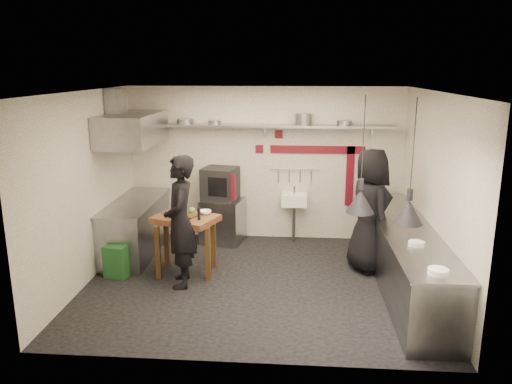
# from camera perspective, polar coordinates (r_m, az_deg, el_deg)

# --- Properties ---
(floor) EXTENTS (5.00, 5.00, 0.00)m
(floor) POSITION_cam_1_polar(r_m,az_deg,el_deg) (7.58, 0.00, -10.26)
(floor) COLOR black
(floor) RESTS_ON ground
(ceiling) EXTENTS (5.00, 5.00, 0.00)m
(ceiling) POSITION_cam_1_polar(r_m,az_deg,el_deg) (6.91, 0.00, 11.40)
(ceiling) COLOR silver
(ceiling) RESTS_ON floor
(wall_back) EXTENTS (5.00, 0.04, 2.80)m
(wall_back) POSITION_cam_1_polar(r_m,az_deg,el_deg) (9.16, 1.02, 3.23)
(wall_back) COLOR silver
(wall_back) RESTS_ON floor
(wall_front) EXTENTS (5.00, 0.04, 2.80)m
(wall_front) POSITION_cam_1_polar(r_m,az_deg,el_deg) (5.11, -1.83, -5.60)
(wall_front) COLOR silver
(wall_front) RESTS_ON floor
(wall_left) EXTENTS (0.04, 4.20, 2.80)m
(wall_left) POSITION_cam_1_polar(r_m,az_deg,el_deg) (7.72, -18.84, 0.41)
(wall_left) COLOR silver
(wall_left) RESTS_ON floor
(wall_right) EXTENTS (0.04, 4.20, 2.80)m
(wall_right) POSITION_cam_1_polar(r_m,az_deg,el_deg) (7.36, 19.79, -0.30)
(wall_right) COLOR silver
(wall_right) RESTS_ON floor
(red_band_horiz) EXTENTS (1.70, 0.02, 0.14)m
(red_band_horiz) POSITION_cam_1_polar(r_m,az_deg,el_deg) (9.09, 7.03, 4.83)
(red_band_horiz) COLOR maroon
(red_band_horiz) RESTS_ON wall_back
(red_band_vert) EXTENTS (0.14, 0.02, 1.10)m
(red_band_vert) POSITION_cam_1_polar(r_m,az_deg,el_deg) (9.22, 10.67, 1.79)
(red_band_vert) COLOR maroon
(red_band_vert) RESTS_ON wall_back
(red_tile_a) EXTENTS (0.14, 0.02, 0.14)m
(red_tile_a) POSITION_cam_1_polar(r_m,az_deg,el_deg) (9.04, 2.62, 6.60)
(red_tile_a) COLOR maroon
(red_tile_a) RESTS_ON wall_back
(red_tile_b) EXTENTS (0.14, 0.02, 0.14)m
(red_tile_b) POSITION_cam_1_polar(r_m,az_deg,el_deg) (9.10, 0.39, 4.94)
(red_tile_b) COLOR maroon
(red_tile_b) RESTS_ON wall_back
(back_shelf) EXTENTS (4.60, 0.34, 0.04)m
(back_shelf) POSITION_cam_1_polar(r_m,az_deg,el_deg) (8.88, 0.97, 7.58)
(back_shelf) COLOR slate
(back_shelf) RESTS_ON wall_back
(shelf_bracket_left) EXTENTS (0.04, 0.06, 0.24)m
(shelf_bracket_left) POSITION_cam_1_polar(r_m,az_deg,el_deg) (9.34, -10.78, 7.04)
(shelf_bracket_left) COLOR slate
(shelf_bracket_left) RESTS_ON wall_back
(shelf_bracket_mid) EXTENTS (0.04, 0.06, 0.24)m
(shelf_bracket_mid) POSITION_cam_1_polar(r_m,az_deg,el_deg) (9.04, 1.03, 7.05)
(shelf_bracket_mid) COLOR slate
(shelf_bracket_mid) RESTS_ON wall_back
(shelf_bracket_right) EXTENTS (0.04, 0.06, 0.24)m
(shelf_bracket_right) POSITION_cam_1_polar(r_m,az_deg,el_deg) (9.12, 13.11, 6.76)
(shelf_bracket_right) COLOR slate
(shelf_bracket_right) RESTS_ON wall_back
(pan_far_left) EXTENTS (0.35, 0.35, 0.09)m
(pan_far_left) POSITION_cam_1_polar(r_m,az_deg,el_deg) (9.07, -8.09, 7.99)
(pan_far_left) COLOR slate
(pan_far_left) RESTS_ON back_shelf
(pan_mid_left) EXTENTS (0.31, 0.31, 0.07)m
(pan_mid_left) POSITION_cam_1_polar(r_m,az_deg,el_deg) (8.97, -4.73, 7.95)
(pan_mid_left) COLOR slate
(pan_mid_left) RESTS_ON back_shelf
(stock_pot) EXTENTS (0.37, 0.37, 0.20)m
(stock_pot) POSITION_cam_1_polar(r_m,az_deg,el_deg) (8.85, 5.45, 8.28)
(stock_pot) COLOR slate
(stock_pot) RESTS_ON back_shelf
(pan_right) EXTENTS (0.31, 0.31, 0.08)m
(pan_right) POSITION_cam_1_polar(r_m,az_deg,el_deg) (8.90, 10.04, 7.77)
(pan_right) COLOR slate
(pan_right) RESTS_ON back_shelf
(oven_stand) EXTENTS (0.82, 0.77, 0.80)m
(oven_stand) POSITION_cam_1_polar(r_m,az_deg,el_deg) (9.14, -3.79, -3.29)
(oven_stand) COLOR slate
(oven_stand) RESTS_ON floor
(combi_oven) EXTENTS (0.68, 0.65, 0.58)m
(combi_oven) POSITION_cam_1_polar(r_m,az_deg,el_deg) (8.99, -4.12, 0.97)
(combi_oven) COLOR black
(combi_oven) RESTS_ON oven_stand
(oven_door) EXTENTS (0.51, 0.14, 0.46)m
(oven_door) POSITION_cam_1_polar(r_m,az_deg,el_deg) (8.74, -4.00, 0.59)
(oven_door) COLOR maroon
(oven_door) RESTS_ON combi_oven
(oven_glass) EXTENTS (0.34, 0.09, 0.34)m
(oven_glass) POSITION_cam_1_polar(r_m,az_deg,el_deg) (8.73, -4.43, 0.56)
(oven_glass) COLOR black
(oven_glass) RESTS_ON oven_door
(hand_sink) EXTENTS (0.46, 0.34, 0.22)m
(hand_sink) POSITION_cam_1_polar(r_m,az_deg,el_deg) (9.11, 4.39, -0.88)
(hand_sink) COLOR white
(hand_sink) RESTS_ON wall_back
(sink_tap) EXTENTS (0.03, 0.03, 0.14)m
(sink_tap) POSITION_cam_1_polar(r_m,az_deg,el_deg) (9.06, 4.41, 0.22)
(sink_tap) COLOR slate
(sink_tap) RESTS_ON hand_sink
(sink_drain) EXTENTS (0.06, 0.06, 0.66)m
(sink_drain) POSITION_cam_1_polar(r_m,az_deg,el_deg) (9.19, 4.34, -3.59)
(sink_drain) COLOR slate
(sink_drain) RESTS_ON floor
(utensil_rail) EXTENTS (0.90, 0.02, 0.02)m
(utensil_rail) POSITION_cam_1_polar(r_m,az_deg,el_deg) (9.12, 4.46, 2.63)
(utensil_rail) COLOR slate
(utensil_rail) RESTS_ON wall_back
(counter_right) EXTENTS (0.70, 3.80, 0.90)m
(counter_right) POSITION_cam_1_polar(r_m,az_deg,el_deg) (7.56, 16.62, -7.25)
(counter_right) COLOR slate
(counter_right) RESTS_ON floor
(counter_right_top) EXTENTS (0.76, 3.90, 0.03)m
(counter_right_top) POSITION_cam_1_polar(r_m,az_deg,el_deg) (7.41, 16.87, -3.89)
(counter_right_top) COLOR slate
(counter_right_top) RESTS_ON counter_right
(plate_stack) EXTENTS (0.29, 0.29, 0.07)m
(plate_stack) POSITION_cam_1_polar(r_m,az_deg,el_deg) (5.84, 20.09, -8.53)
(plate_stack) COLOR white
(plate_stack) RESTS_ON counter_right_top
(small_bowl_right) EXTENTS (0.27, 0.27, 0.05)m
(small_bowl_right) POSITION_cam_1_polar(r_m,az_deg,el_deg) (6.66, 17.86, -5.61)
(small_bowl_right) COLOR white
(small_bowl_right) RESTS_ON counter_right_top
(counter_left) EXTENTS (0.70, 1.90, 0.90)m
(counter_left) POSITION_cam_1_polar(r_m,az_deg,el_deg) (8.79, -13.60, -4.04)
(counter_left) COLOR slate
(counter_left) RESTS_ON floor
(counter_left_top) EXTENTS (0.76, 2.00, 0.03)m
(counter_left_top) POSITION_cam_1_polar(r_m,az_deg,el_deg) (8.66, -13.78, -1.11)
(counter_left_top) COLOR slate
(counter_left_top) RESTS_ON counter_left
(extractor_hood) EXTENTS (0.78, 1.60, 0.50)m
(extractor_hood) POSITION_cam_1_polar(r_m,az_deg,el_deg) (8.42, -13.94, 7.02)
(extractor_hood) COLOR slate
(extractor_hood) RESTS_ON ceiling
(hood_duct) EXTENTS (0.28, 0.28, 0.50)m
(hood_duct) POSITION_cam_1_polar(r_m,az_deg,el_deg) (8.46, -15.73, 9.67)
(hood_duct) COLOR slate
(hood_duct) RESTS_ON ceiling
(green_bin) EXTENTS (0.39, 0.39, 0.50)m
(green_bin) POSITION_cam_1_polar(r_m,az_deg,el_deg) (7.99, -15.50, -7.53)
(green_bin) COLOR #1B5020
(green_bin) RESTS_ON floor
(prep_table) EXTENTS (1.09, 0.93, 0.92)m
(prep_table) POSITION_cam_1_polar(r_m,az_deg,el_deg) (7.82, -7.95, -5.98)
(prep_table) COLOR brown
(prep_table) RESTS_ON floor
(cutting_board) EXTENTS (0.40, 0.36, 0.02)m
(cutting_board) POSITION_cam_1_polar(r_m,az_deg,el_deg) (7.68, -7.92, -2.64)
(cutting_board) COLOR #4A3015
(cutting_board) RESTS_ON prep_table
(pepper_mill) EXTENTS (0.05, 0.05, 0.20)m
(pepper_mill) POSITION_cam_1_polar(r_m,az_deg,el_deg) (7.43, -6.54, -2.46)
(pepper_mill) COLOR black
(pepper_mill) RESTS_ON prep_table
(lemon_a) EXTENTS (0.08, 0.08, 0.07)m
(lemon_a) POSITION_cam_1_polar(r_m,az_deg,el_deg) (7.62, -9.77, -2.63)
(lemon_a) COLOR yellow
(lemon_a) RESTS_ON prep_table
(lemon_b) EXTENTS (0.10, 0.10, 0.08)m
(lemon_b) POSITION_cam_1_polar(r_m,az_deg,el_deg) (7.53, -9.21, -2.82)
(lemon_b) COLOR yellow
(lemon_b) RESTS_ON prep_table
(veg_ball) EXTENTS (0.13, 0.13, 0.11)m
(veg_ball) POSITION_cam_1_polar(r_m,az_deg,el_deg) (7.78, -7.35, -2.11)
(veg_ball) COLOR #549A40
(veg_ball) RESTS_ON prep_table
(steel_tray) EXTENTS (0.22, 0.16, 0.03)m
(steel_tray) POSITION_cam_1_polar(r_m,az_deg,el_deg) (7.87, -9.92, -2.28)
(steel_tray) COLOR slate
(steel_tray) RESTS_ON prep_table
(bowl) EXTENTS (0.25, 0.25, 0.06)m
(bowl) POSITION_cam_1_polar(r_m,az_deg,el_deg) (7.73, -5.81, -2.32)
(bowl) COLOR white
(bowl) RESTS_ON prep_table
(heat_lamp_near) EXTENTS (0.40, 0.40, 1.48)m
(heat_lamp_near) POSITION_cam_1_polar(r_m,az_deg,el_deg) (6.34, 12.09, 4.13)
(heat_lamp_near) COLOR black
(heat_lamp_near) RESTS_ON ceiling
(heat_lamp_far) EXTENTS (0.39, 0.39, 1.49)m
(heat_lamp_far) POSITION_cam_1_polar(r_m,az_deg,el_deg) (6.03, 17.44, 3.26)
(heat_lamp_far) COLOR black
(heat_lamp_far) RESTS_ON ceiling
(chef_left) EXTENTS (0.58, 0.78, 1.93)m
(chef_left) POSITION_cam_1_polar(r_m,az_deg,el_deg) (7.25, -8.65, -3.39)
(chef_left) COLOR black
(chef_left) RESTS_ON floor
(chef_right) EXTENTS (0.90, 1.10, 1.93)m
(chef_right) POSITION_cam_1_polar(r_m,az_deg,el_deg) (7.92, 12.86, -2.09)
(chef_right) COLOR black
(chef_right) RESTS_ON floor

